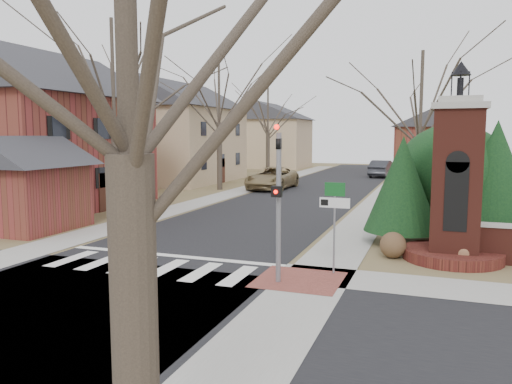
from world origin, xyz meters
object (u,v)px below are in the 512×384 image
at_px(brick_gate_monument, 455,195).
at_px(distant_car, 382,169).
at_px(traffic_signal_pole, 278,192).
at_px(sign_post, 334,210).
at_px(pickup_truck, 272,178).

bearing_deg(brick_gate_monument, distant_car, 99.63).
xyz_separation_m(traffic_signal_pole, sign_post, (1.29, 1.41, -0.64)).
relative_size(sign_post, distant_car, 0.55).
distance_m(pickup_truck, distant_car, 15.78).
bearing_deg(sign_post, pickup_truck, 112.45).
xyz_separation_m(sign_post, distant_car, (-2.19, 36.00, -1.13)).
relative_size(traffic_signal_pole, sign_post, 1.64).
xyz_separation_m(pickup_truck, distant_car, (6.80, 14.24, -0.02)).
bearing_deg(pickup_truck, brick_gate_monument, -55.34).
bearing_deg(sign_post, distant_car, 93.49).
bearing_deg(distant_car, brick_gate_monument, 105.69).
relative_size(brick_gate_monument, distant_car, 1.30).
height_order(traffic_signal_pole, sign_post, traffic_signal_pole).
xyz_separation_m(brick_gate_monument, distant_car, (-5.60, 33.00, -1.34)).
relative_size(traffic_signal_pole, distant_car, 0.90).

